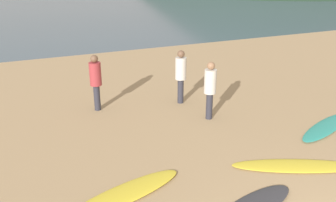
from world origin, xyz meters
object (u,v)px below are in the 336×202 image
Objects in this scene: person_1 at (181,72)px; person_2 at (96,78)px; surfboard_4 at (326,127)px; surfboard_1 at (126,193)px; person_3 at (210,86)px; surfboard_3 at (297,166)px.

person_2 is (-2.40, 0.42, 0.01)m from person_1.
person_2 is at bearing 123.56° from surfboard_4.
person_3 is at bearing 22.06° from surfboard_1.
surfboard_3 is 5.69m from person_2.
person_3 is (-0.48, 2.90, 0.90)m from surfboard_3.
person_3 reaches higher than surfboard_3.
person_1 is 0.99× the size of person_2.
surfboard_1 is at bearing -134.30° from person_1.
surfboard_3 is (3.56, -0.45, -0.01)m from surfboard_1.
person_1 is (-2.67, 3.06, 0.90)m from surfboard_4.
person_1 is 2.44m from person_2.
surfboard_4 reaches higher than surfboard_3.
person_3 is at bearing -88.20° from person_1.
person_1 is 1.01× the size of person_3.
surfboard_1 is at bearing 94.66° from person_2.
person_3 is (0.22, -1.35, -0.01)m from person_1.
surfboard_3 is 3.08m from person_3.
surfboard_1 is 1.52× the size of person_3.
surfboard_1 is 1.49× the size of person_2.
person_3 reaches higher than surfboard_4.
surfboard_4 is (5.53, 0.75, -0.01)m from surfboard_1.
surfboard_3 is at bearing -170.74° from surfboard_4.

